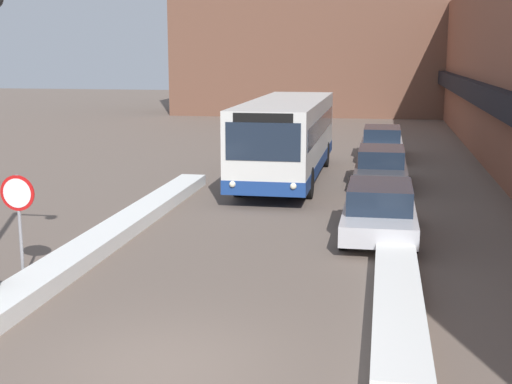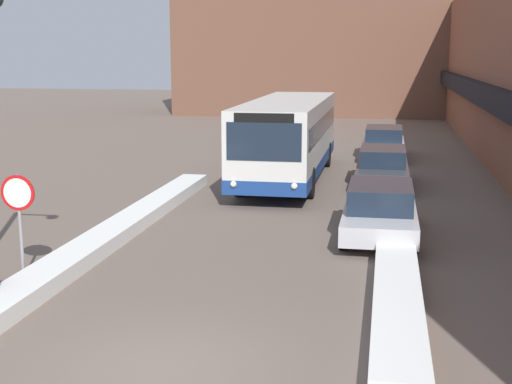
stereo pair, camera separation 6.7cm
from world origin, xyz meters
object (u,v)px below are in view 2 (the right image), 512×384
at_px(parked_car_middle, 382,166).
at_px(parked_car_back, 384,142).
at_px(stop_sign, 18,204).
at_px(city_bus, 288,136).
at_px(parked_car_front, 380,210).

height_order(parked_car_middle, parked_car_back, parked_car_back).
height_order(parked_car_middle, stop_sign, stop_sign).
distance_m(parked_car_middle, parked_car_back, 6.93).
bearing_deg(city_bus, parked_car_front, -66.31).
bearing_deg(parked_car_front, city_bus, 113.69).
distance_m(parked_car_front, parked_car_middle, 7.69).
height_order(parked_car_front, parked_car_back, parked_car_back).
relative_size(city_bus, parked_car_front, 2.48).
relative_size(parked_car_middle, stop_sign, 2.03).
distance_m(city_bus, parked_car_front, 8.89).
height_order(city_bus, parked_car_middle, city_bus).
xyz_separation_m(parked_car_middle, parked_car_back, (-0.00, 6.93, 0.03)).
bearing_deg(stop_sign, parked_car_front, 34.27).
xyz_separation_m(city_bus, stop_sign, (-3.91, -13.18, -0.01)).
height_order(city_bus, stop_sign, city_bus).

